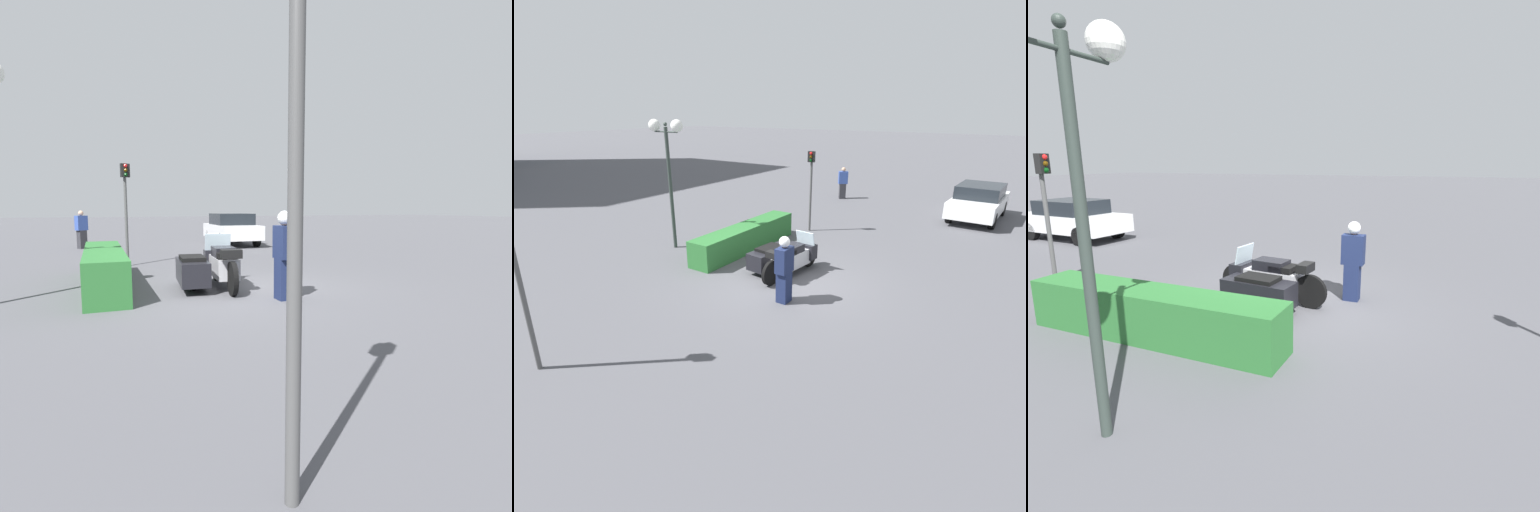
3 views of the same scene
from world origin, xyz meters
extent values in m
plane|color=#4C4C51|center=(0.00, 0.00, 0.00)|extent=(160.00, 160.00, 0.00)
cylinder|color=black|center=(1.49, 0.08, 0.35)|extent=(0.71, 0.17, 0.71)
cylinder|color=black|center=(-0.34, 0.26, 0.35)|extent=(0.71, 0.17, 0.71)
cylinder|color=black|center=(0.47, 0.90, 0.28)|extent=(0.56, 0.15, 0.55)
cube|color=#B7B7BC|center=(0.57, 0.17, 0.47)|extent=(1.34, 0.60, 0.45)
cube|color=black|center=(0.57, 0.17, 0.80)|extent=(0.75, 0.52, 0.24)
cube|color=black|center=(0.28, 0.20, 0.78)|extent=(0.56, 0.50, 0.12)
cube|color=black|center=(1.30, 0.09, 0.56)|extent=(0.38, 0.67, 0.44)
cube|color=silver|center=(1.25, 0.10, 0.98)|extent=(0.17, 0.63, 0.40)
sphere|color=white|center=(1.53, 0.07, 0.49)|extent=(0.18, 0.18, 0.18)
cube|color=black|center=(0.53, 0.89, 0.42)|extent=(1.51, 0.74, 0.50)
sphere|color=black|center=(1.14, 0.83, 0.44)|extent=(0.48, 0.48, 0.48)
cube|color=black|center=(0.53, 0.89, 0.71)|extent=(0.85, 0.58, 0.09)
cube|color=black|center=(-0.23, 0.25, 0.85)|extent=(0.28, 0.45, 0.18)
cube|color=#192347|center=(-1.01, -0.58, 0.40)|extent=(0.33, 0.29, 0.81)
cube|color=#192347|center=(-1.01, -0.58, 1.12)|extent=(0.47, 0.29, 0.64)
sphere|color=tan|center=(-1.01, -0.58, 1.55)|extent=(0.22, 0.22, 0.22)
sphere|color=white|center=(-1.01, -0.58, 1.59)|extent=(0.27, 0.27, 0.27)
cube|color=#28662D|center=(1.64, 2.66, 0.43)|extent=(4.78, 0.82, 0.86)
cylinder|color=#4C4C4C|center=(4.91, 1.92, 1.35)|extent=(0.09, 0.09, 2.71)
cube|color=black|center=(4.86, 1.91, 2.91)|extent=(0.19, 0.28, 0.40)
sphere|color=red|center=(4.79, 1.90, 3.04)|extent=(0.11, 0.11, 0.11)
sphere|color=#462D06|center=(4.79, 1.90, 2.91)|extent=(0.11, 0.11, 0.11)
sphere|color=#07350F|center=(4.79, 1.90, 2.78)|extent=(0.11, 0.11, 0.11)
cylinder|color=#4C4C4C|center=(-5.95, 1.76, 1.64)|extent=(0.09, 0.09, 3.28)
cube|color=silver|center=(10.63, -3.35, 0.67)|extent=(4.39, 2.03, 0.66)
cube|color=black|center=(10.63, -3.35, 1.26)|extent=(2.31, 1.81, 0.53)
cylinder|color=black|center=(12.00, -2.58, 0.34)|extent=(0.68, 0.25, 0.67)
cylinder|color=black|center=(11.93, -4.22, 0.34)|extent=(0.68, 0.25, 0.67)
cylinder|color=black|center=(9.32, -2.48, 0.34)|extent=(0.68, 0.25, 0.67)
cylinder|color=black|center=(9.26, -4.12, 0.34)|extent=(0.68, 0.25, 0.67)
cube|color=#2D2D33|center=(11.30, 3.40, 0.41)|extent=(0.42, 0.44, 0.81)
cube|color=#334C99|center=(11.30, 3.40, 1.14)|extent=(0.50, 0.55, 0.64)
sphere|color=tan|center=(11.30, 3.40, 1.57)|extent=(0.22, 0.22, 0.22)
camera|label=1|loc=(-7.93, 2.78, 1.77)|focal=28.00mm
camera|label=2|loc=(-8.77, -5.38, 4.59)|focal=28.00mm
camera|label=3|loc=(-2.86, 7.64, 2.94)|focal=28.00mm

